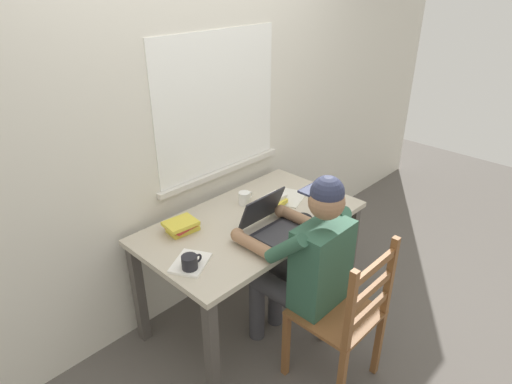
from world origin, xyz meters
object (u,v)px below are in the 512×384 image
Objects in this scene: desk at (252,233)px; book_stack_main at (182,226)px; computer_mouse at (306,216)px; book_stack_side at (272,202)px; wooden_chair at (344,316)px; seated_person at (306,261)px; coffee_mug_white at (245,198)px; laptop at (273,224)px; coffee_mug_dark at (190,263)px.

book_stack_main is (-0.39, 0.21, 0.14)m from desk.
computer_mouse is 0.48× the size of book_stack_side.
wooden_chair reaches higher than desk.
desk is 14.14× the size of computer_mouse.
book_stack_main is at bearing 152.13° from desk.
desk is 1.12× the size of seated_person.
laptop is at bearing -108.82° from coffee_mug_white.
computer_mouse is at bearing -7.22° from coffee_mug_dark.
coffee_mug_dark is at bearing 174.61° from laptop.
coffee_mug_white is (0.16, 0.65, 0.10)m from seated_person.
seated_person is at bearing -104.14° from coffee_mug_white.
coffee_mug_white reaches higher than desk.
book_stack_side is at bearing -60.24° from coffee_mug_white.
computer_mouse reaches higher than desk.
desk is 0.78m from wooden_chair.
laptop is 0.26m from computer_mouse.
seated_person reaches higher than wooden_chair.
computer_mouse is 0.82× the size of coffee_mug_dark.
laptop is 1.59× the size of book_stack_main.
seated_person reaches higher than book_stack_main.
coffee_mug_dark is (-0.54, 0.34, 0.10)m from seated_person.
desk is at bearing -122.81° from coffee_mug_white.
coffee_mug_white is 0.94× the size of coffee_mug_dark.
book_stack_main is at bearing 109.74° from wooden_chair.
seated_person is at bearing -97.84° from laptop.
book_stack_side is (0.26, 0.77, 0.32)m from wooden_chair.
computer_mouse is at bearing 60.47° from wooden_chair.
seated_person reaches higher than computer_mouse.
laptop is 0.59m from coffee_mug_dark.
book_stack_main is 0.63m from book_stack_side.
seated_person is at bearing -95.68° from desk.
coffee_mug_dark is at bearing -156.31° from coffee_mug_white.
wooden_chair is 0.89m from coffee_mug_dark.
book_stack_main reaches higher than desk.
book_stack_side is at bearing 43.01° from laptop.
book_stack_main is at bearing 116.95° from seated_person.
seated_person is 6.07× the size of book_stack_main.
coffee_mug_white is (0.12, 0.18, 0.14)m from desk.
book_stack_main is at bearing 134.45° from laptop.
computer_mouse is at bearing -43.72° from desk.
laptop is at bearing 82.16° from seated_person.
book_stack_side is (0.21, 0.02, 0.13)m from desk.
laptop is 1.57× the size of book_stack_side.
desk is at bearing 87.71° from laptop.
seated_person is 0.65m from coffee_mug_dark.
seated_person is 1.32× the size of wooden_chair.
wooden_chair is (-0.05, -0.75, -0.19)m from desk.
wooden_chair is 0.87m from book_stack_side.
seated_person is at bearing 90.00° from wooden_chair.
book_stack_side is at bearing 97.86° from computer_mouse.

